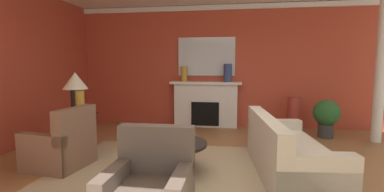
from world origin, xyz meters
The scene contains 18 objects.
ground_plane centered at (0.00, 0.00, 0.00)m, with size 9.80×9.80×0.00m, color olive.
wall_fireplace centered at (0.00, 3.21, 1.54)m, with size 8.14×0.12×3.09m, color #B7422D.
crown_moulding centered at (0.00, 3.13, 3.01)m, with size 8.14×0.08×0.12m, color white.
area_rug centered at (-0.60, -0.13, 0.01)m, with size 3.56×2.77×0.01m, color tan.
fireplace centered at (-0.46, 3.00, 0.55)m, with size 1.80×0.35×1.16m.
mantel_mirror centered at (-0.46, 3.12, 1.79)m, with size 1.45×0.04×0.97m, color silver.
sofa centered at (1.03, 0.02, 0.30)m, with size 1.11×2.18×0.85m.
armchair_near_window centered at (-2.35, -0.21, 0.31)m, with size 0.90×0.90×0.95m.
coffee_table centered at (-0.60, -0.13, 0.34)m, with size 1.00×1.00×0.45m.
side_table centered at (-2.55, 0.57, 0.40)m, with size 0.56×0.56×0.70m.
table_lamp centered at (-2.55, 0.57, 1.22)m, with size 0.44×0.44×0.75m.
vase_mantel_left centered at (-1.01, 2.95, 1.35)m, with size 0.16×0.16×0.39m, color #B7892D.
vase_mantel_right centered at (0.09, 2.95, 1.38)m, with size 0.20×0.20×0.45m, color navy.
vase_on_side_table centered at (-2.40, 0.45, 0.92)m, with size 0.15×0.15×0.43m, color #B7892D.
vase_tall_corner centered at (1.65, 2.70, 0.42)m, with size 0.30×0.30×0.83m, color #9E3328.
book_red_cover centered at (-0.62, -0.12, 0.48)m, with size 0.24×0.18×0.05m, color tan.
potted_plant centered at (2.25, 2.31, 0.49)m, with size 0.56×0.56×0.83m.
column_white centered at (3.18, 2.13, 1.54)m, with size 0.20×0.20×3.09m, color white.
Camera 1 is at (0.28, -4.02, 1.58)m, focal length 26.01 mm.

